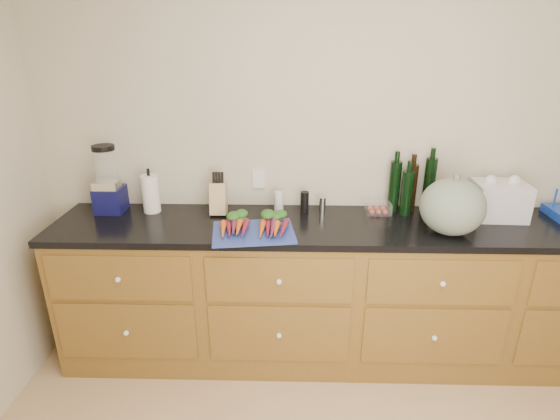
{
  "coord_description": "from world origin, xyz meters",
  "views": [
    {
      "loc": [
        -0.39,
        -1.12,
        1.97
      ],
      "look_at": [
        -0.45,
        1.2,
        1.06
      ],
      "focal_mm": 28.0,
      "sensor_mm": 36.0,
      "label": 1
    }
  ],
  "objects_px": {
    "cutting_board": "(253,232)",
    "squash": "(452,207)",
    "paper_towel": "(151,194)",
    "carrots": "(254,224)",
    "tomato_box": "(378,208)",
    "blender_appliance": "(108,183)",
    "knife_block": "(219,199)"
  },
  "relations": [
    {
      "from": "cutting_board",
      "to": "squash",
      "type": "bearing_deg",
      "value": 1.69
    },
    {
      "from": "knife_block",
      "to": "tomato_box",
      "type": "relative_size",
      "value": 1.3
    },
    {
      "from": "squash",
      "to": "paper_towel",
      "type": "xyz_separation_m",
      "value": [
        -1.79,
        0.29,
        -0.04
      ]
    },
    {
      "from": "knife_block",
      "to": "tomato_box",
      "type": "height_order",
      "value": "knife_block"
    },
    {
      "from": "paper_towel",
      "to": "tomato_box",
      "type": "xyz_separation_m",
      "value": [
        1.44,
        0.01,
        -0.08
      ]
    },
    {
      "from": "squash",
      "to": "tomato_box",
      "type": "height_order",
      "value": "squash"
    },
    {
      "from": "cutting_board",
      "to": "blender_appliance",
      "type": "relative_size",
      "value": 1.07
    },
    {
      "from": "cutting_board",
      "to": "paper_towel",
      "type": "relative_size",
      "value": 1.91
    },
    {
      "from": "carrots",
      "to": "paper_towel",
      "type": "xyz_separation_m",
      "value": [
        -0.67,
        0.27,
        0.08
      ]
    },
    {
      "from": "cutting_board",
      "to": "squash",
      "type": "distance_m",
      "value": 1.12
    },
    {
      "from": "carrots",
      "to": "tomato_box",
      "type": "xyz_separation_m",
      "value": [
        0.76,
        0.28,
        -0.0
      ]
    },
    {
      "from": "cutting_board",
      "to": "carrots",
      "type": "height_order",
      "value": "carrots"
    },
    {
      "from": "squash",
      "to": "blender_appliance",
      "type": "bearing_deg",
      "value": 172.08
    },
    {
      "from": "paper_towel",
      "to": "carrots",
      "type": "bearing_deg",
      "value": -22.1
    },
    {
      "from": "carrots",
      "to": "cutting_board",
      "type": "bearing_deg",
      "value": -90.0
    },
    {
      "from": "carrots",
      "to": "tomato_box",
      "type": "distance_m",
      "value": 0.81
    },
    {
      "from": "carrots",
      "to": "blender_appliance",
      "type": "height_order",
      "value": "blender_appliance"
    },
    {
      "from": "squash",
      "to": "knife_block",
      "type": "xyz_separation_m",
      "value": [
        -1.35,
        0.27,
        -0.06
      ]
    },
    {
      "from": "carrots",
      "to": "knife_block",
      "type": "bearing_deg",
      "value": 133.64
    },
    {
      "from": "squash",
      "to": "paper_towel",
      "type": "bearing_deg",
      "value": 170.87
    },
    {
      "from": "cutting_board",
      "to": "tomato_box",
      "type": "height_order",
      "value": "tomato_box"
    },
    {
      "from": "squash",
      "to": "knife_block",
      "type": "height_order",
      "value": "squash"
    },
    {
      "from": "squash",
      "to": "blender_appliance",
      "type": "height_order",
      "value": "blender_appliance"
    },
    {
      "from": "blender_appliance",
      "to": "paper_towel",
      "type": "distance_m",
      "value": 0.27
    },
    {
      "from": "cutting_board",
      "to": "blender_appliance",
      "type": "xyz_separation_m",
      "value": [
        -0.94,
        0.32,
        0.18
      ]
    },
    {
      "from": "cutting_board",
      "to": "carrots",
      "type": "relative_size",
      "value": 1.13
    },
    {
      "from": "blender_appliance",
      "to": "knife_block",
      "type": "distance_m",
      "value": 0.7
    },
    {
      "from": "cutting_board",
      "to": "carrots",
      "type": "bearing_deg",
      "value": 90.0
    },
    {
      "from": "cutting_board",
      "to": "blender_appliance",
      "type": "bearing_deg",
      "value": 161.24
    },
    {
      "from": "blender_appliance",
      "to": "knife_block",
      "type": "relative_size",
      "value": 2.17
    },
    {
      "from": "carrots",
      "to": "squash",
      "type": "xyz_separation_m",
      "value": [
        1.11,
        -0.01,
        0.12
      ]
    },
    {
      "from": "tomato_box",
      "to": "cutting_board",
      "type": "bearing_deg",
      "value": -156.63
    }
  ]
}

